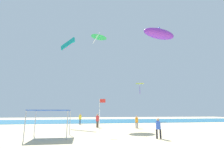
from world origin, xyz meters
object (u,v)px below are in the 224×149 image
Objects in this scene: person_near_tent at (158,127)px; kite_inflatable_purple at (159,34)px; canopy_tent at (51,111)px; kite_delta_green at (99,36)px; person_central at (137,121)px; kite_diamond_yellow at (140,84)px; banner_flag at (100,113)px; kite_parafoil_teal at (68,44)px; person_leftmost at (97,119)px; person_rightmost at (80,118)px.

person_near_tent is 27.16m from kite_inflatable_purple.
kite_inflatable_purple is (9.55, 18.21, 17.74)m from person_near_tent.
kite_delta_green reaches higher than canopy_tent.
kite_delta_green reaches higher than person_central.
canopy_tent is 29.57m from kite_inflatable_purple.
kite_diamond_yellow is at bearing 91.48° from person_near_tent.
person_near_tent is 0.48× the size of banner_flag.
kite_inflatable_purple is at bearing -143.54° from kite_parafoil_teal.
kite_parafoil_teal is at bearing -168.16° from person_leftmost.
canopy_tent is 9.37m from person_near_tent.
kite_diamond_yellow is 0.95× the size of kite_parafoil_teal.
kite_delta_green is (2.84, -2.49, 14.55)m from person_rightmost.
kite_inflatable_purple reaches higher than kite_parafoil_teal.
kite_delta_green is at bearing 53.53° from person_rightmost.
kite_delta_green is at bearing 0.61° from kite_inflatable_purple.
kite_diamond_yellow reaches higher than person_central.
kite_inflatable_purple reaches higher than person_rightmost.
person_near_tent is 11.91m from person_leftmost.
person_rightmost is (-2.51, 6.26, -0.00)m from person_leftmost.
person_near_tent is 0.87× the size of person_leftmost.
kite_parafoil_teal is at bearing -136.90° from kite_diamond_yellow.
person_near_tent is at bearing -32.90° from banner_flag.
person_central reaches higher than person_near_tent.
person_central is 0.56× the size of kite_parafoil_teal.
kite_inflatable_purple is (16.17, 0.77, 17.60)m from person_rightmost.
kite_diamond_yellow is (17.27, 26.35, 6.99)m from canopy_tent.
person_leftmost is at bearing 163.93° from kite_parafoil_teal.
person_near_tent is 0.88× the size of person_rightmost.
person_leftmost is at bearing -156.38° from kite_delta_green.
kite_delta_green is (-3.78, 14.95, 14.69)m from person_near_tent.
kite_inflatable_purple reaches higher than banner_flag.
canopy_tent is 15.51m from person_rightmost.
person_leftmost is 22.78m from kite_diamond_yellow.
kite_parafoil_teal is at bearing 92.06° from canopy_tent.
banner_flag is at bearing 34.08° from kite_inflatable_purple.
kite_parafoil_teal is (-0.61, 17.08, 13.21)m from canopy_tent.
kite_delta_green reaches higher than kite_diamond_yellow.
person_near_tent is 30.80m from kite_diamond_yellow.
person_rightmost is 0.67× the size of kite_diamond_yellow.
person_leftmost is at bearing 14.10° from kite_inflatable_purple.
person_leftmost is 1.14× the size of person_central.
banner_flag is 18.14m from kite_delta_green.
person_leftmost is (4.91, 9.02, -1.12)m from canopy_tent.
canopy_tent is at bearing -107.53° from kite_diamond_yellow.
kite_parafoil_teal reaches higher than canopy_tent.
kite_parafoil_teal reaches higher than kite_diamond_yellow.
kite_inflatable_purple reaches higher than canopy_tent.
banner_flag is 1.22× the size of kite_diamond_yellow.
person_near_tent is at bearing -90.41° from kite_diamond_yellow.
kite_inflatable_purple is (18.57, 16.05, 16.48)m from canopy_tent.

